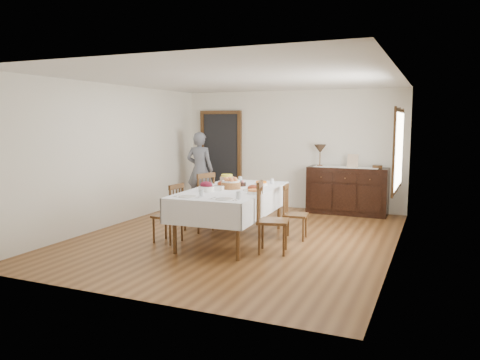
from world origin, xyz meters
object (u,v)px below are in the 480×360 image
at_px(sideboard, 347,191).
at_px(table_lamp, 320,149).
at_px(chair_left_far, 201,202).
at_px(chair_left_near, 170,213).
at_px(chair_right_far, 293,212).
at_px(dining_table, 232,195).
at_px(person, 200,167).
at_px(chair_right_near, 269,217).

bearing_deg(sideboard, table_lamp, -179.74).
bearing_deg(chair_left_far, sideboard, 160.07).
distance_m(chair_left_near, chair_right_far, 1.99).
xyz_separation_m(dining_table, table_lamp, (0.72, 2.94, 0.59)).
height_order(dining_table, person, person).
bearing_deg(chair_left_far, chair_right_near, 81.67).
bearing_deg(chair_left_far, dining_table, 83.60).
relative_size(dining_table, chair_right_near, 2.37).
bearing_deg(person, chair_left_far, 112.97).
xyz_separation_m(sideboard, table_lamp, (-0.59, -0.00, 0.84)).
relative_size(chair_right_near, table_lamp, 2.29).
distance_m(person, table_lamp, 2.69).
bearing_deg(chair_left_near, chair_left_far, 179.44).
xyz_separation_m(sideboard, person, (-3.20, -0.51, 0.41)).
bearing_deg(table_lamp, chair_left_near, -114.43).
bearing_deg(table_lamp, person, -168.89).
height_order(chair_left_far, chair_right_near, chair_right_near).
bearing_deg(dining_table, chair_right_far, 25.95).
bearing_deg(chair_right_near, table_lamp, -11.35).
relative_size(chair_left_far, chair_right_near, 0.99).
distance_m(chair_left_far, table_lamp, 3.08).
relative_size(dining_table, chair_right_far, 2.78).
xyz_separation_m(chair_left_near, person, (-1.03, 2.95, 0.43)).
relative_size(dining_table, person, 1.38).
height_order(chair_right_near, sideboard, chair_right_near).
bearing_deg(table_lamp, chair_left_far, -120.17).
relative_size(chair_left_far, sideboard, 0.63).
height_order(sideboard, person, person).
xyz_separation_m(chair_left_near, chair_left_far, (0.08, 0.89, 0.04)).
distance_m(chair_right_far, table_lamp, 2.62).
bearing_deg(chair_right_near, person, 30.39).
xyz_separation_m(chair_right_far, sideboard, (0.44, 2.47, 0.04)).
xyz_separation_m(dining_table, chair_left_far, (-0.77, 0.37, -0.22)).
distance_m(chair_right_far, person, 3.41).
distance_m(sideboard, table_lamp, 1.03).
bearing_deg(chair_right_far, chair_left_far, 87.29).
bearing_deg(chair_right_far, sideboard, -16.54).
height_order(chair_left_far, sideboard, chair_left_far).
relative_size(person, table_lamp, 3.93).
xyz_separation_m(person, table_lamp, (2.60, 0.51, 0.43)).
height_order(chair_right_far, person, person).
height_order(dining_table, chair_left_far, chair_left_far).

